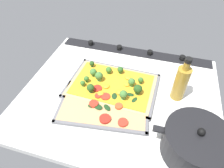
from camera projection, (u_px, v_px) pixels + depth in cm
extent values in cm
cube|color=silver|center=(120.00, 95.00, 87.25)|extent=(84.82, 70.62, 3.00)
cube|color=black|center=(134.00, 52.00, 107.74)|extent=(81.43, 7.00, 0.80)
cylinder|color=black|center=(182.00, 57.00, 101.81)|extent=(2.80, 2.80, 1.80)
cylinder|color=black|center=(150.00, 52.00, 105.16)|extent=(2.80, 2.80, 1.80)
cylinder|color=black|center=(119.00, 47.00, 108.51)|extent=(2.80, 2.80, 1.80)
cylinder|color=black|center=(91.00, 43.00, 111.86)|extent=(2.80, 2.80, 1.80)
cube|color=slate|center=(112.00, 86.00, 88.64)|extent=(40.36, 28.51, 0.50)
cube|color=slate|center=(120.00, 68.00, 97.20)|extent=(39.50, 2.51, 1.30)
cube|color=slate|center=(102.00, 107.00, 79.52)|extent=(39.50, 2.51, 1.30)
cube|color=slate|center=(155.00, 95.00, 84.14)|extent=(2.10, 27.24, 1.30)
cube|color=slate|center=(74.00, 77.00, 92.58)|extent=(2.10, 27.24, 1.30)
cube|color=tan|center=(112.00, 85.00, 88.11)|extent=(37.89, 26.03, 1.00)
cube|color=gold|center=(112.00, 84.00, 87.62)|extent=(34.84, 23.46, 0.40)
cone|color=#68AD54|center=(93.00, 75.00, 91.21)|extent=(1.82, 1.82, 0.90)
sphere|color=#427533|center=(93.00, 72.00, 90.02)|extent=(3.30, 3.30, 3.30)
cone|color=#5B9F46|center=(109.00, 72.00, 92.45)|extent=(1.58, 1.58, 0.89)
sphere|color=#386B28|center=(109.00, 70.00, 91.38)|extent=(2.87, 2.87, 2.87)
cone|color=#5B9F46|center=(140.00, 82.00, 87.49)|extent=(1.38, 1.38, 1.02)
sphere|color=#386B28|center=(141.00, 80.00, 86.47)|extent=(2.50, 2.50, 2.50)
cone|color=#68AD54|center=(131.00, 85.00, 86.26)|extent=(1.70, 1.70, 1.26)
sphere|color=#427533|center=(132.00, 82.00, 85.01)|extent=(3.09, 3.09, 3.09)
cone|color=#427635|center=(137.00, 92.00, 83.00)|extent=(2.04, 2.04, 1.33)
sphere|color=#264C1C|center=(138.00, 89.00, 81.55)|extent=(3.72, 3.72, 3.72)
cone|color=#68AD54|center=(123.00, 97.00, 80.74)|extent=(1.86, 1.86, 1.39)
sphere|color=#427533|center=(123.00, 94.00, 79.37)|extent=(3.38, 3.38, 3.38)
cone|color=#427635|center=(92.00, 66.00, 95.86)|extent=(1.31, 1.31, 0.99)
sphere|color=#264C1C|center=(92.00, 64.00, 94.88)|extent=(2.38, 2.38, 2.38)
cone|color=#427635|center=(91.00, 91.00, 83.63)|extent=(1.79, 1.79, 1.21)
sphere|color=#264C1C|center=(90.00, 88.00, 82.35)|extent=(3.26, 3.26, 3.26)
cone|color=#5B9F46|center=(87.00, 81.00, 88.10)|extent=(1.32, 1.32, 1.00)
sphere|color=#386B28|center=(86.00, 79.00, 87.12)|extent=(2.41, 2.41, 2.41)
cone|color=#68AD54|center=(99.00, 79.00, 88.72)|extent=(1.99, 1.99, 1.36)
sphere|color=#427533|center=(99.00, 76.00, 87.30)|extent=(3.62, 3.62, 3.62)
cone|color=#5B9F46|center=(83.00, 85.00, 86.33)|extent=(1.22, 1.22, 0.85)
sphere|color=#386B28|center=(83.00, 83.00, 85.45)|extent=(2.22, 2.22, 2.22)
cone|color=#4D8B3F|center=(120.00, 72.00, 92.42)|extent=(1.56, 1.56, 1.00)
sphere|color=#2D5B23|center=(120.00, 70.00, 91.33)|extent=(2.84, 2.84, 2.84)
ellipsoid|color=gold|center=(128.00, 77.00, 89.85)|extent=(4.21, 4.17, 1.10)
ellipsoid|color=gold|center=(121.00, 93.00, 82.75)|extent=(4.31, 3.17, 1.50)
ellipsoid|color=gold|center=(106.00, 87.00, 85.43)|extent=(3.86, 4.02, 1.09)
ellipsoid|color=gold|center=(101.00, 93.00, 82.86)|extent=(3.54, 3.57, 0.96)
ellipsoid|color=gold|center=(127.00, 84.00, 86.72)|extent=(3.79, 3.77, 0.99)
cube|color=slate|center=(104.00, 106.00, 80.56)|extent=(39.05, 27.48, 0.50)
cube|color=slate|center=(108.00, 87.00, 87.95)|extent=(36.21, 5.93, 1.30)
cube|color=slate|center=(99.00, 128.00, 72.60)|extent=(36.21, 5.93, 1.30)
cube|color=slate|center=(147.00, 110.00, 78.41)|extent=(4.18, 22.89, 1.30)
cube|color=slate|center=(63.00, 100.00, 82.15)|extent=(4.18, 22.89, 1.30)
cube|color=tan|center=(104.00, 105.00, 80.07)|extent=(36.36, 24.79, 0.90)
cylinder|color=red|center=(98.00, 96.00, 82.21)|extent=(2.86, 2.86, 1.00)
cylinder|color=red|center=(94.00, 104.00, 79.23)|extent=(3.75, 3.75, 1.00)
cylinder|color=red|center=(106.00, 97.00, 81.92)|extent=(3.98, 3.98, 1.00)
cylinder|color=red|center=(123.00, 122.00, 72.78)|extent=(3.76, 3.76, 1.00)
cylinder|color=#B22319|center=(105.00, 119.00, 73.95)|extent=(4.35, 4.35, 1.00)
cylinder|color=#B22319|center=(97.00, 89.00, 85.31)|extent=(4.09, 4.09, 1.00)
cylinder|color=#D14723|center=(119.00, 106.00, 78.34)|extent=(3.13, 3.13, 1.00)
ellipsoid|color=#193819|center=(114.00, 96.00, 82.26)|extent=(3.27, 4.43, 0.60)
ellipsoid|color=#193819|center=(92.00, 105.00, 78.77)|extent=(3.97, 3.41, 0.60)
ellipsoid|color=#193819|center=(98.00, 107.00, 78.17)|extent=(4.20, 3.45, 0.60)
ellipsoid|color=#193819|center=(107.00, 107.00, 77.98)|extent=(4.16, 3.97, 0.60)
ellipsoid|color=#193819|center=(134.00, 100.00, 80.77)|extent=(3.08, 4.05, 0.60)
ellipsoid|color=#193819|center=(130.00, 95.00, 82.86)|extent=(3.58, 2.24, 0.60)
cylinder|color=black|center=(195.00, 144.00, 63.22)|extent=(20.65, 20.65, 10.06)
cylinder|color=black|center=(200.00, 135.00, 59.41)|extent=(21.06, 21.06, 0.80)
sphere|color=black|center=(201.00, 132.00, 58.29)|extent=(2.40, 2.40, 2.40)
cube|color=black|center=(158.00, 129.00, 63.36)|extent=(3.60, 2.00, 1.20)
cylinder|color=olive|center=(180.00, 84.00, 79.29)|extent=(5.49, 5.49, 15.31)
cylinder|color=olive|center=(187.00, 66.00, 72.71)|extent=(2.47, 2.47, 3.50)
cylinder|color=black|center=(189.00, 60.00, 70.92)|extent=(2.75, 2.75, 1.60)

